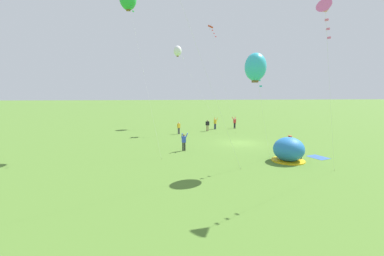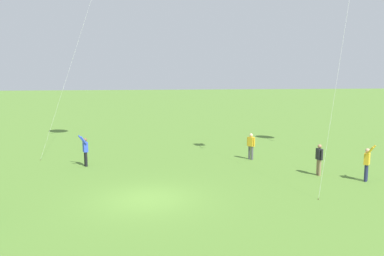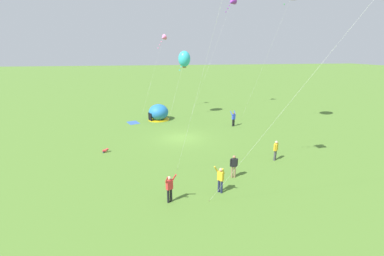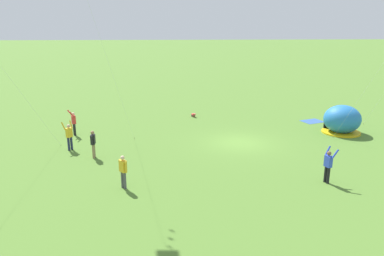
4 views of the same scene
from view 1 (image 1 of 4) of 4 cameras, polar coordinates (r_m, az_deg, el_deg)
name	(u,v)px [view 1 (image 1 of 4)]	position (r m, az deg, el deg)	size (l,w,h in m)	color
ground_plane	(240,143)	(30.67, 10.65, -3.30)	(300.00, 300.00, 0.00)	#517A2D
popup_tent	(289,150)	(23.83, 20.70, -4.56)	(2.81, 2.81, 2.10)	#2672BF
picnic_blanket	(318,157)	(26.44, 26.24, -5.86)	(1.70, 1.30, 0.01)	#3359A5
toddler_crawling	(290,136)	(35.83, 20.90, -1.76)	(0.37, 0.55, 0.32)	red
person_far_back	(184,141)	(26.09, -1.81, -2.95)	(0.60, 0.71, 1.89)	black
person_strolling	(207,125)	(39.11, 3.46, 0.72)	(0.24, 0.59, 1.72)	#8C7251
person_arms_raised	(235,122)	(42.39, 9.45, 1.25)	(0.64, 0.72, 1.89)	black
person_flying_kite	(215,123)	(41.14, 5.17, 1.12)	(0.70, 0.70, 1.89)	#1E2347
person_with_toddler	(179,127)	(36.36, -2.96, 0.16)	(0.43, 0.47, 1.72)	#4C4C51
kite_cyan	(255,67)	(20.38, 13.93, 13.01)	(3.59, 3.41, 8.89)	silver
kite_pink	(325,9)	(17.83, 27.51, 22.41)	(3.92, 4.29, 11.22)	silver
kite_red	(212,31)	(41.33, 4.44, 20.75)	(4.18, 3.68, 16.06)	silver
kite_white	(178,51)	(45.97, -3.22, 16.73)	(5.08, 7.37, 13.76)	silver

